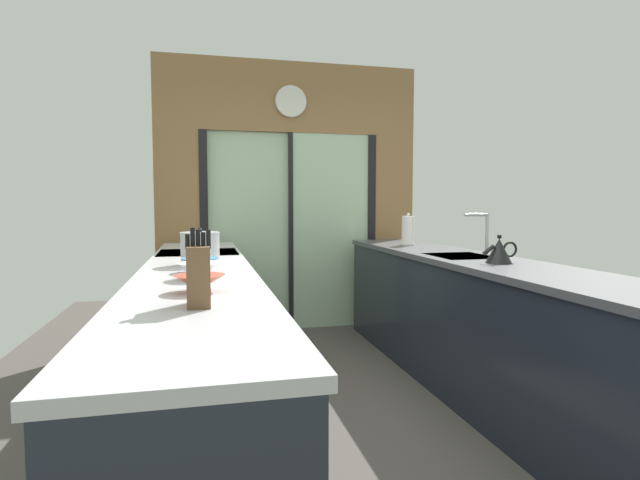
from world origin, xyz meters
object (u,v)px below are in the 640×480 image
Objects in this scene: oven_range at (199,313)px; stock_pot at (200,248)px; mixing_bowl_mid at (200,270)px; kettle at (499,251)px; knife_block at (199,275)px; mixing_bowl_near at (199,283)px; paper_towel_roll at (408,231)px; mixing_bowl_far at (200,264)px.

stock_pot is at bearing -88.69° from oven_range.
kettle reaches higher than mixing_bowl_mid.
mixing_bowl_mid is 0.77× the size of knife_block.
mixing_bowl_near is at bearing -90.00° from stock_pot.
oven_range is at bearing 91.31° from stock_pot.
stock_pot is 2.06m from paper_towel_roll.
knife_block is at bearing -90.00° from stock_pot.
mixing_bowl_near is at bearing -89.40° from oven_range.
mixing_bowl_far is at bearing 90.00° from mixing_bowl_near.
kettle reaches higher than oven_range.
paper_towel_roll reaches higher than mixing_bowl_near.
mixing_bowl_near is 0.99× the size of mixing_bowl_mid.
mixing_bowl_near is at bearing -90.00° from mixing_bowl_far.
mixing_bowl_near is 0.91× the size of stock_pot.
mixing_bowl_mid reaches higher than mixing_bowl_far.
paper_towel_roll is at bearing 42.46° from mixing_bowl_mid.
mixing_bowl_mid is (-0.00, 0.35, 0.00)m from mixing_bowl_near.
paper_towel_roll reaches higher than mixing_bowl_mid.
kettle is at bearing -11.06° from stock_pot.
mixing_bowl_mid is at bearing -89.25° from oven_range.
knife_block is 1.99m from kettle.
oven_range is 1.25m from mixing_bowl_far.
mixing_bowl_far is 1.78m from kettle.
kettle is 0.82× the size of paper_towel_roll.
knife_block reaches higher than stock_pot.
mixing_bowl_far is at bearing -89.08° from oven_range.
mixing_bowl_near is 0.30m from knife_block.
stock_pot is 0.81× the size of paper_towel_roll.
mixing_bowl_mid is at bearing -172.08° from kettle.
mixing_bowl_far is at bearing 90.00° from mixing_bowl_mid.
stock_pot is at bearing -149.87° from paper_towel_roll.
paper_towel_roll is (1.78, 1.63, 0.08)m from mixing_bowl_mid.
mixing_bowl_mid reaches higher than mixing_bowl_near.
stock_pot is at bearing 90.00° from knife_block.
mixing_bowl_far is 0.90m from knife_block.
mixing_bowl_mid is 1.80m from kettle.
oven_range is at bearing 90.75° from mixing_bowl_mid.
mixing_bowl_far is at bearing -90.00° from stock_pot.
knife_block is (0.00, -0.90, 0.07)m from mixing_bowl_far.
mixing_bowl_near is 1.05× the size of mixing_bowl_far.
knife_block is 1.20× the size of stock_pot.
stock_pot is (0.00, 0.34, 0.06)m from mixing_bowl_far.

